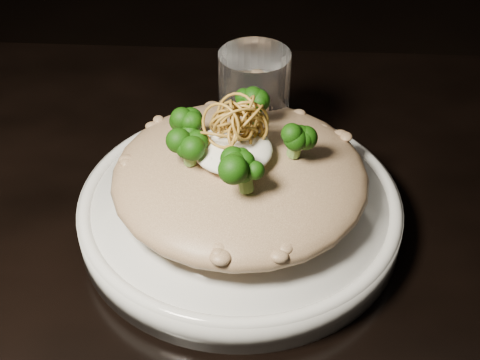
% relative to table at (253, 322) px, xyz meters
% --- Properties ---
extents(table, '(1.10, 0.80, 0.75)m').
position_rel_table_xyz_m(table, '(0.00, 0.00, 0.00)').
color(table, black).
rests_on(table, ground).
extents(plate, '(0.31, 0.31, 0.03)m').
position_rel_table_xyz_m(plate, '(-0.02, 0.05, 0.10)').
color(plate, silver).
rests_on(plate, table).
extents(risotto, '(0.24, 0.24, 0.05)m').
position_rel_table_xyz_m(risotto, '(-0.02, 0.06, 0.14)').
color(risotto, brown).
rests_on(risotto, plate).
extents(broccoli, '(0.12, 0.12, 0.05)m').
position_rel_table_xyz_m(broccoli, '(-0.02, 0.05, 0.19)').
color(broccoli, black).
rests_on(broccoli, risotto).
extents(cheese, '(0.07, 0.07, 0.02)m').
position_rel_table_xyz_m(cheese, '(-0.02, 0.05, 0.18)').
color(cheese, white).
rests_on(cheese, risotto).
extents(shallots, '(0.05, 0.05, 0.03)m').
position_rel_table_xyz_m(shallots, '(-0.02, 0.06, 0.20)').
color(shallots, '#8F5C1E').
rests_on(shallots, cheese).
extents(drinking_glass, '(0.09, 0.09, 0.13)m').
position_rel_table_xyz_m(drinking_glass, '(-0.01, 0.16, 0.15)').
color(drinking_glass, white).
rests_on(drinking_glass, table).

